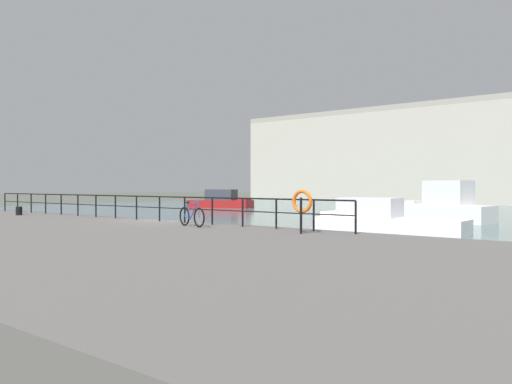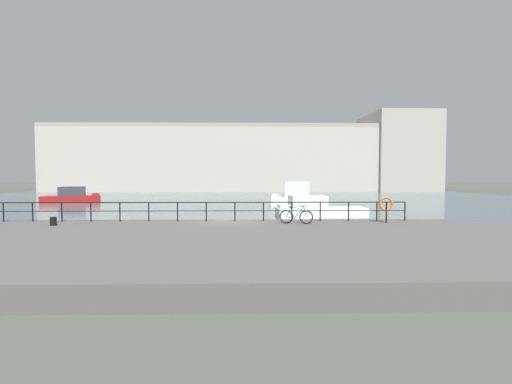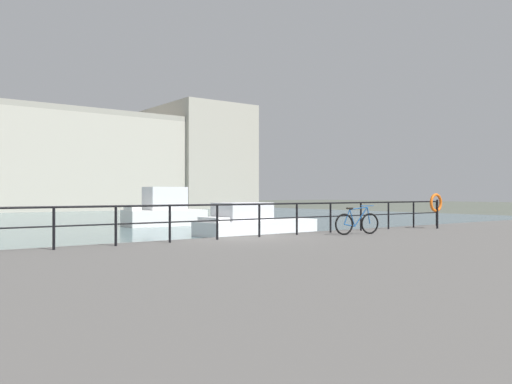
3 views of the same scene
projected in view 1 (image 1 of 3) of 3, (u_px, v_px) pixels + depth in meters
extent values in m
plane|color=#4C5147|center=(167.00, 236.00, 24.04)|extent=(240.00, 240.00, 0.00)
cube|color=#476066|center=(435.00, 211.00, 47.07)|extent=(80.00, 60.00, 0.01)
cube|color=#565451|center=(24.00, 239.00, 19.07)|extent=(56.00, 13.00, 0.73)
cube|color=gray|center=(502.00, 97.00, 61.37)|extent=(74.70, 0.60, 0.70)
cube|color=maroon|center=(220.00, 204.00, 54.91)|extent=(6.86, 4.48, 0.77)
cube|color=#333842|center=(221.00, 195.00, 54.86)|extent=(3.32, 2.66, 1.07)
cube|color=maroon|center=(245.00, 199.00, 53.97)|extent=(1.31, 1.85, 0.24)
cube|color=white|center=(391.00, 225.00, 25.61)|extent=(7.13, 2.81, 0.72)
cube|color=silver|center=(370.00, 207.00, 26.20)|extent=(2.93, 2.02, 0.93)
cube|color=white|center=(335.00, 213.00, 27.27)|extent=(0.98, 1.58, 0.24)
cube|color=white|center=(448.00, 214.00, 33.10)|extent=(5.32, 2.91, 1.05)
cube|color=silver|center=(448.00, 193.00, 33.07)|extent=(2.59, 2.24, 1.50)
cube|color=white|center=(416.00, 202.00, 34.63)|extent=(0.76, 1.77, 0.24)
cylinder|color=black|center=(5.00, 202.00, 32.40)|extent=(0.07, 0.07, 1.05)
cylinder|color=black|center=(18.00, 203.00, 31.38)|extent=(0.07, 0.07, 1.05)
cylinder|color=black|center=(31.00, 203.00, 30.35)|extent=(0.07, 0.07, 1.05)
cylinder|color=black|center=(46.00, 204.00, 29.33)|extent=(0.07, 0.07, 1.05)
cylinder|color=black|center=(61.00, 205.00, 28.31)|extent=(0.07, 0.07, 1.05)
cylinder|color=black|center=(78.00, 205.00, 27.28)|extent=(0.07, 0.07, 1.05)
cylinder|color=black|center=(96.00, 206.00, 26.26)|extent=(0.07, 0.07, 1.05)
cylinder|color=black|center=(115.00, 207.00, 25.23)|extent=(0.07, 0.07, 1.05)
cylinder|color=black|center=(137.00, 208.00, 24.21)|extent=(0.07, 0.07, 1.05)
cylinder|color=black|center=(160.00, 209.00, 23.18)|extent=(0.07, 0.07, 1.05)
cylinder|color=black|center=(185.00, 210.00, 22.16)|extent=(0.07, 0.07, 1.05)
cylinder|color=black|center=(212.00, 211.00, 21.13)|extent=(0.07, 0.07, 1.05)
cylinder|color=black|center=(243.00, 213.00, 20.11)|extent=(0.07, 0.07, 1.05)
cylinder|color=black|center=(276.00, 214.00, 19.08)|extent=(0.07, 0.07, 1.05)
cylinder|color=black|center=(314.00, 216.00, 18.06)|extent=(0.07, 0.07, 1.05)
cylinder|color=black|center=(356.00, 217.00, 17.03)|extent=(0.07, 0.07, 1.05)
cylinder|color=black|center=(126.00, 196.00, 24.71)|extent=(23.78, 0.06, 0.06)
cylinder|color=black|center=(126.00, 206.00, 24.72)|extent=(23.78, 0.04, 0.04)
torus|color=black|center=(199.00, 218.00, 19.76)|extent=(0.72, 0.21, 0.72)
torus|color=black|center=(185.00, 216.00, 20.60)|extent=(0.72, 0.21, 0.72)
cylinder|color=#194C8C|center=(194.00, 211.00, 20.05)|extent=(0.54, 0.15, 0.66)
cylinder|color=#194C8C|center=(189.00, 211.00, 20.34)|extent=(0.24, 0.08, 0.58)
cylinder|color=#194C8C|center=(193.00, 203.00, 20.13)|extent=(0.72, 0.19, 0.11)
cylinder|color=#194C8C|center=(187.00, 218.00, 20.43)|extent=(0.43, 0.13, 0.12)
cylinder|color=#194C8C|center=(186.00, 210.00, 20.50)|extent=(0.26, 0.09, 0.51)
cylinder|color=#194C8C|center=(198.00, 210.00, 19.80)|extent=(0.14, 0.06, 0.57)
cube|color=black|center=(188.00, 202.00, 20.41)|extent=(0.23, 0.13, 0.05)
cylinder|color=#194C8C|center=(198.00, 201.00, 19.84)|extent=(0.51, 0.13, 0.02)
cylinder|color=black|center=(19.00, 211.00, 27.85)|extent=(0.32, 0.32, 0.44)
cylinder|color=black|center=(301.00, 216.00, 17.19)|extent=(0.08, 0.08, 1.15)
torus|color=orange|center=(302.00, 201.00, 17.23)|extent=(0.75, 0.11, 0.75)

